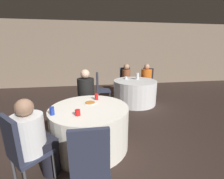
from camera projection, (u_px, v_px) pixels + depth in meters
ground_plane at (90, 148)px, 2.59m from camera, size 16.00×16.00×0.00m
wall_back at (87, 55)px, 6.68m from camera, size 16.00×0.06×2.80m
table_near at (90, 127)px, 2.59m from camera, size 1.32×1.32×0.72m
table_far at (135, 92)px, 4.68m from camera, size 1.31×1.31×0.72m
chair_near_south at (90, 161)px, 1.50m from camera, size 0.40×0.41×0.98m
chair_near_north at (86, 96)px, 3.55m from camera, size 0.42×0.43×0.98m
chair_near_southwest at (21, 148)px, 1.70m from camera, size 0.57×0.57×0.98m
chair_far_west at (100, 86)px, 4.47m from camera, size 0.41×0.41×0.98m
chair_far_northeast at (147, 79)px, 5.49m from camera, size 0.56×0.56×0.98m
chair_far_north at (125, 78)px, 5.64m from camera, size 0.41×0.42×0.98m
person_black_shirt at (86, 96)px, 3.38m from camera, size 0.38×0.53×1.23m
person_orange_shirt at (145, 79)px, 5.36m from camera, size 0.50×0.51×1.14m
person_floral_shirt at (127, 80)px, 5.47m from camera, size 0.30×0.49×1.14m
person_white_shirt at (36, 140)px, 1.83m from camera, size 0.49×0.49×1.14m
pizza_plate_near at (90, 103)px, 2.68m from camera, size 0.23×0.23×0.02m
soda_can_red at (96, 97)px, 2.84m from camera, size 0.07×0.07×0.12m
soda_can_blue at (52, 111)px, 2.19m from camera, size 0.07×0.07×0.12m
cup_near at (78, 113)px, 2.18m from camera, size 0.08×0.08×0.09m
bottle_far at (137, 76)px, 4.71m from camera, size 0.09×0.09×0.21m
cup_far at (126, 78)px, 4.77m from camera, size 0.09×0.09×0.09m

